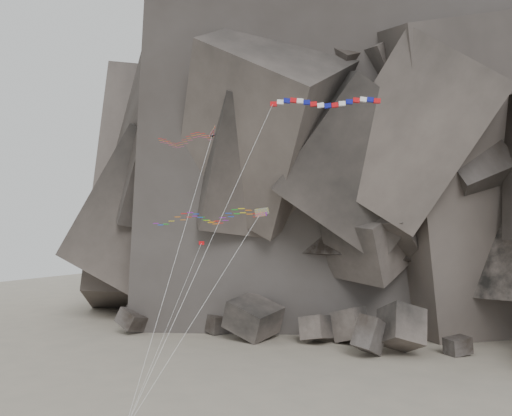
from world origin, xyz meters
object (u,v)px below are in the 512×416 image
at_px(delta_kite, 182,140).
at_px(parafoil_kite, 202,217).
at_px(banner_kite, 323,104).
at_px(pennant_kite, 189,273).

height_order(delta_kite, parafoil_kite, delta_kite).
bearing_deg(parafoil_kite, delta_kite, 146.51).
relative_size(delta_kite, banner_kite, 0.91).
bearing_deg(parafoil_kite, pennant_kite, -123.24).
bearing_deg(pennant_kite, banner_kite, 27.94).
distance_m(banner_kite, parafoil_kite, 17.30).
relative_size(banner_kite, parafoil_kite, 1.63).
height_order(parafoil_kite, pennant_kite, parafoil_kite).
bearing_deg(delta_kite, parafoil_kite, -43.88).
height_order(delta_kite, pennant_kite, delta_kite).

